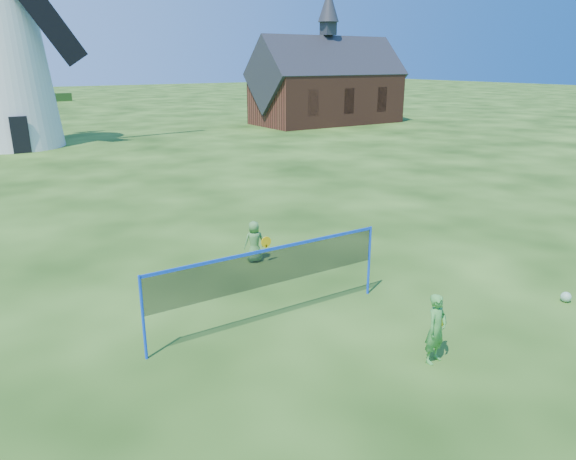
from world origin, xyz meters
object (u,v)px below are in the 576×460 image
(windmill, at_px, (1,44))
(player_girl, at_px, (436,329))
(play_ball, at_px, (566,297))
(badminton_net, at_px, (270,268))
(chapel, at_px, (327,87))
(player_boy, at_px, (254,242))

(windmill, height_order, player_girl, windmill)
(player_girl, relative_size, play_ball, 5.61)
(badminton_net, relative_size, play_ball, 22.95)
(play_ball, bearing_deg, badminton_net, 155.72)
(windmill, distance_m, play_ball, 31.40)
(badminton_net, xyz_separation_m, player_girl, (1.62, -2.73, -0.52))
(chapel, relative_size, player_boy, 11.53)
(badminton_net, distance_m, player_boy, 3.44)
(windmill, bearing_deg, badminton_net, -87.31)
(chapel, distance_m, play_ball, 34.59)
(player_boy, bearing_deg, badminton_net, 78.09)
(player_girl, height_order, play_ball, player_girl)
(player_girl, bearing_deg, windmill, 84.38)
(chapel, xyz_separation_m, player_girl, (-20.41, -30.54, -2.30))
(player_boy, distance_m, play_ball, 7.22)
(player_girl, relative_size, player_boy, 1.16)
(badminton_net, bearing_deg, play_ball, -24.28)
(windmill, height_order, chapel, windmill)
(chapel, height_order, badminton_net, chapel)
(chapel, height_order, play_ball, chapel)
(chapel, relative_size, badminton_net, 2.43)
(chapel, xyz_separation_m, play_ball, (-16.24, -30.41, -2.80))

